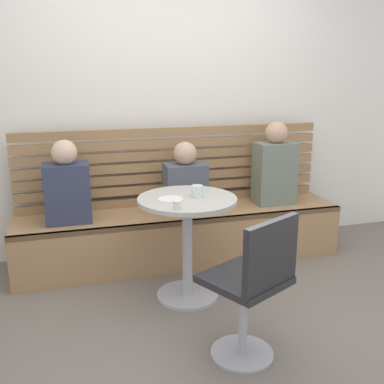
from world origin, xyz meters
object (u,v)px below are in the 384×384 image
(cup_glass_short, at_px, (197,191))
(plate_small, at_px, (170,200))
(white_chair, at_px, (253,284))
(person_child_middle, at_px, (185,182))
(person_child_left, at_px, (67,187))
(cafe_table, at_px, (187,228))
(person_adult, at_px, (275,167))
(cup_espresso_small, at_px, (177,205))
(booth_bench, at_px, (181,236))

(cup_glass_short, distance_m, plate_small, 0.20)
(white_chair, bearing_deg, person_child_middle, 89.53)
(person_child_left, xyz_separation_m, person_child_middle, (0.94, 0.01, -0.03))
(cafe_table, bearing_deg, person_adult, 33.71)
(person_child_left, distance_m, cup_glass_short, 1.05)
(person_child_middle, xyz_separation_m, cup_espresso_small, (-0.29, -0.86, 0.07))
(booth_bench, height_order, white_chair, white_chair)
(cafe_table, bearing_deg, person_child_middle, 75.91)
(person_adult, relative_size, person_child_middle, 1.23)
(person_child_middle, bearing_deg, person_child_left, -179.19)
(cafe_table, height_order, cup_glass_short, cup_glass_short)
(cafe_table, bearing_deg, booth_bench, 78.98)
(cafe_table, bearing_deg, person_child_left, 141.77)
(person_adult, bearing_deg, cup_espresso_small, -141.30)
(booth_bench, relative_size, person_child_left, 4.23)
(white_chair, relative_size, person_child_middle, 1.46)
(cafe_table, xyz_separation_m, white_chair, (0.15, -0.81, -0.05))
(person_child_left, relative_size, person_child_middle, 1.10)
(white_chair, distance_m, person_child_middle, 1.45)
(booth_bench, xyz_separation_m, cafe_table, (-0.12, -0.63, 0.30))
(white_chair, xyz_separation_m, cup_espresso_small, (-0.28, 0.57, 0.30))
(person_adult, height_order, plate_small, person_adult)
(cup_espresso_small, distance_m, plate_small, 0.20)
(person_child_middle, bearing_deg, plate_small, -113.16)
(booth_bench, bearing_deg, cup_espresso_small, -106.25)
(cafe_table, xyz_separation_m, plate_small, (-0.13, -0.03, 0.23))
(person_adult, height_order, cup_espresso_small, person_adult)
(cup_glass_short, height_order, plate_small, cup_glass_short)
(person_child_middle, bearing_deg, booth_bench, 166.66)
(white_chair, distance_m, person_child_left, 1.71)
(person_adult, distance_m, cup_espresso_small, 1.40)
(person_child_middle, bearing_deg, cup_espresso_small, -108.43)
(plate_small, bearing_deg, cup_glass_short, 9.93)
(cup_espresso_small, relative_size, cup_glass_short, 0.70)
(cafe_table, relative_size, cup_glass_short, 9.25)
(cup_glass_short, bearing_deg, cafe_table, -179.34)
(booth_bench, relative_size, cup_glass_short, 33.75)
(cafe_table, relative_size, plate_small, 4.35)
(white_chair, relative_size, person_child_left, 1.33)
(person_child_left, height_order, cup_glass_short, person_child_left)
(person_adult, bearing_deg, white_chair, -119.49)
(white_chair, relative_size, cup_glass_short, 10.63)
(white_chair, bearing_deg, plate_small, 109.29)
(cup_espresso_small, bearing_deg, plate_small, 88.77)
(white_chair, distance_m, cup_espresso_small, 0.70)
(person_adult, relative_size, cup_glass_short, 8.97)
(white_chair, height_order, person_child_middle, person_child_middle)
(cafe_table, distance_m, person_adult, 1.19)
(booth_bench, bearing_deg, plate_small, -110.42)
(cafe_table, height_order, plate_small, plate_small)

